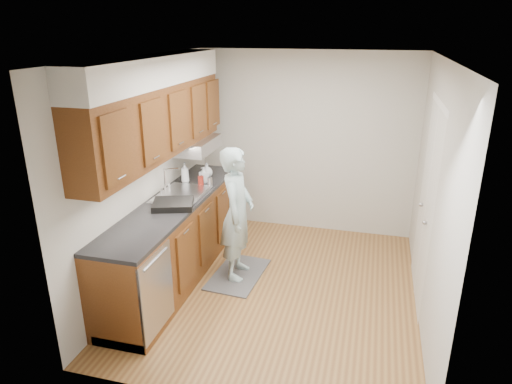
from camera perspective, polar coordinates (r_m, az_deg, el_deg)
floor at (r=5.26m, az=2.68°, el=-11.90°), size 3.50×3.50×0.00m
ceiling at (r=4.47m, az=3.22°, el=16.42°), size 3.50×3.50×0.00m
wall_left at (r=5.22m, az=-13.41°, el=2.43°), size 0.02×3.50×2.50m
wall_right at (r=4.67m, az=21.24°, el=-0.51°), size 0.02×3.50×2.50m
wall_back at (r=6.37m, az=6.24°, el=6.03°), size 3.00×0.02×2.50m
counter at (r=5.36m, az=-9.91°, el=-5.56°), size 0.64×2.80×1.30m
upper_cabinets at (r=5.02m, az=-12.08°, el=10.07°), size 0.47×2.80×1.21m
closet_door at (r=5.02m, az=20.47°, el=-1.74°), size 0.02×1.22×2.05m
floor_mat at (r=5.50m, az=-2.25°, el=-10.23°), size 0.60×0.95×0.02m
person at (r=5.11m, az=-2.39°, el=-1.67°), size 0.45×0.64×1.75m
soap_bottle_a at (r=5.73m, az=-8.88°, el=2.43°), size 0.13×0.13×0.26m
soap_bottle_b at (r=5.72m, az=-6.54°, el=2.18°), size 0.12×0.12×0.20m
soap_bottle_c at (r=5.91m, az=-6.18°, el=2.75°), size 0.20×0.20×0.19m
soda_can at (r=5.60m, az=-6.91°, el=1.37°), size 0.08×0.08×0.12m
steel_can at (r=5.59m, az=-5.77°, el=1.30°), size 0.06×0.06×0.11m
dish_rack at (r=5.00m, az=-10.31°, el=-1.51°), size 0.52×0.47×0.07m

